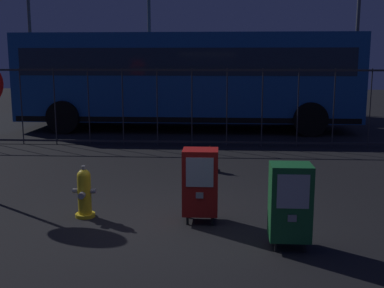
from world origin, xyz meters
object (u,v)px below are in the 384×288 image
Objects in this scene: newspaper_box_secondary at (200,182)px; traffic_cone at (210,158)px; newspaper_box_primary at (290,202)px; fire_hydrant at (84,193)px; street_light_far_left at (149,15)px; bus_far at (173,72)px; bus_near at (188,76)px; street_light_near_right at (29,17)px.

newspaper_box_secondary is 3.05m from traffic_cone.
newspaper_box_primary and newspaper_box_secondary have the same top height.
fire_hydrant is at bearing -120.16° from traffic_cone.
fire_hydrant is at bearing -85.31° from street_light_far_left.
bus_far is at bearing 99.89° from traffic_cone.
bus_far is at bearing 97.34° from newspaper_box_secondary.
bus_near reaches higher than newspaper_box_primary.
newspaper_box_primary is at bearing -78.63° from bus_near.
street_light_far_left is at bearing 104.40° from traffic_cone.
newspaper_box_secondary is 8.99m from bus_near.
fire_hydrant is 16.61m from street_light_near_right.
newspaper_box_primary is 1.00× the size of newspaper_box_secondary.
newspaper_box_primary is at bearing -19.28° from fire_hydrant.
street_light_near_right is 0.99× the size of street_light_far_left.
street_light_near_right reaches higher than newspaper_box_secondary.
traffic_cone is (-1.04, 3.90, -0.31)m from newspaper_box_primary.
newspaper_box_secondary is 14.86m from street_light_far_left.
newspaper_box_secondary is (-1.10, 0.86, 0.00)m from newspaper_box_primary.
fire_hydrant is 0.07× the size of bus_far.
traffic_cone is 12.11m from street_light_far_left.
bus_near is at bearing -38.78° from street_light_near_right.
traffic_cone is at bearing -75.60° from street_light_far_left.
street_light_near_right is (-9.36, 15.74, 3.48)m from newspaper_box_primary.
fire_hydrant is 14.60m from street_light_far_left.
bus_near is 9.86m from street_light_near_right.
bus_near is (-1.89, 9.74, 1.14)m from newspaper_box_primary.
bus_far is at bearing -49.74° from street_light_far_left.
newspaper_box_secondary is 0.15× the size of street_light_near_right.
newspaper_box_secondary is at bearing -84.51° from bus_near.
street_light_far_left is at bearing 111.18° from bus_near.
newspaper_box_secondary is at bearing -87.36° from bus_far.
fire_hydrant is at bearing 160.72° from newspaper_box_primary.
street_light_near_right reaches higher than newspaper_box_primary.
traffic_cone is at bearing -81.36° from bus_near.
street_light_far_left is at bearing 94.69° from fire_hydrant.
newspaper_box_secondary is at bearing -60.96° from street_light_near_right.
bus_far reaches higher than traffic_cone.
newspaper_box_secondary is (1.65, -0.10, 0.22)m from fire_hydrant.
newspaper_box_secondary is 12.96m from bus_far.
newspaper_box_primary is at bearing -59.27° from street_light_near_right.
street_light_near_right is at bearing 120.73° from newspaper_box_primary.
street_light_far_left reaches higher than bus_far.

